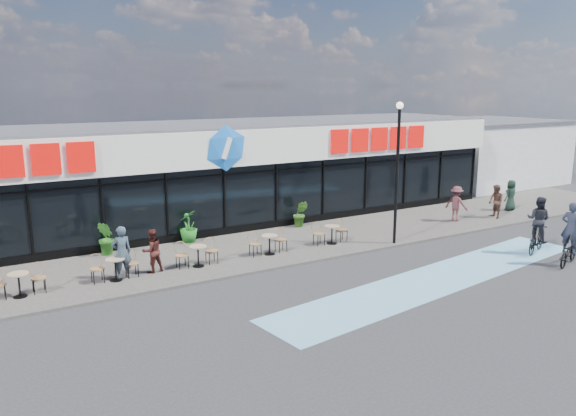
{
  "coord_description": "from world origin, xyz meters",
  "views": [
    {
      "loc": [
        -9.45,
        -14.23,
        6.29
      ],
      "look_at": [
        1.04,
        3.5,
        1.79
      ],
      "focal_mm": 35.0,
      "sensor_mm": 36.0,
      "label": 1
    }
  ],
  "objects_px": {
    "potted_plant_mid": "(189,226)",
    "pedestrian_b": "(456,204)",
    "lamp_post": "(397,162)",
    "potted_plant_left": "(107,238)",
    "patron_left": "(122,252)",
    "cyclist_b": "(537,229)",
    "pedestrian_c": "(511,195)",
    "pedestrian_a": "(496,201)",
    "potted_plant_right": "(300,214)",
    "patron_right": "(152,251)",
    "cyclist_a": "(569,244)"
  },
  "relations": [
    {
      "from": "potted_plant_right",
      "to": "pedestrian_a",
      "type": "xyz_separation_m",
      "value": [
        8.92,
        -3.3,
        0.21
      ]
    },
    {
      "from": "pedestrian_a",
      "to": "cyclist_b",
      "type": "xyz_separation_m",
      "value": [
        -3.11,
        -4.48,
        0.04
      ]
    },
    {
      "from": "lamp_post",
      "to": "patron_right",
      "type": "relative_size",
      "value": 3.73
    },
    {
      "from": "patron_right",
      "to": "pedestrian_b",
      "type": "relative_size",
      "value": 0.92
    },
    {
      "from": "potted_plant_left",
      "to": "pedestrian_c",
      "type": "height_order",
      "value": "pedestrian_c"
    },
    {
      "from": "patron_left",
      "to": "potted_plant_mid",
      "type": "bearing_deg",
      "value": -140.53
    },
    {
      "from": "pedestrian_a",
      "to": "cyclist_b",
      "type": "height_order",
      "value": "cyclist_b"
    },
    {
      "from": "potted_plant_left",
      "to": "pedestrian_a",
      "type": "height_order",
      "value": "pedestrian_a"
    },
    {
      "from": "pedestrian_b",
      "to": "cyclist_b",
      "type": "height_order",
      "value": "cyclist_b"
    },
    {
      "from": "lamp_post",
      "to": "cyclist_a",
      "type": "xyz_separation_m",
      "value": [
        3.69,
        -5.09,
        -2.61
      ]
    },
    {
      "from": "potted_plant_mid",
      "to": "cyclist_a",
      "type": "relative_size",
      "value": 0.56
    },
    {
      "from": "patron_left",
      "to": "pedestrian_c",
      "type": "relative_size",
      "value": 1.13
    },
    {
      "from": "potted_plant_left",
      "to": "pedestrian_b",
      "type": "height_order",
      "value": "pedestrian_b"
    },
    {
      "from": "lamp_post",
      "to": "patron_left",
      "type": "height_order",
      "value": "lamp_post"
    },
    {
      "from": "cyclist_b",
      "to": "pedestrian_c",
      "type": "bearing_deg",
      "value": 45.48
    },
    {
      "from": "patron_left",
      "to": "potted_plant_left",
      "type": "bearing_deg",
      "value": -95.64
    },
    {
      "from": "lamp_post",
      "to": "potted_plant_right",
      "type": "bearing_deg",
      "value": 113.5
    },
    {
      "from": "lamp_post",
      "to": "potted_plant_mid",
      "type": "xyz_separation_m",
      "value": [
        -7.04,
        4.38,
        -2.65
      ]
    },
    {
      "from": "potted_plant_left",
      "to": "cyclist_a",
      "type": "relative_size",
      "value": 0.56
    },
    {
      "from": "lamp_post",
      "to": "pedestrian_c",
      "type": "height_order",
      "value": "lamp_post"
    },
    {
      "from": "pedestrian_b",
      "to": "cyclist_b",
      "type": "xyz_separation_m",
      "value": [
        -1.04,
        -5.03,
        0.02
      ]
    },
    {
      "from": "potted_plant_mid",
      "to": "patron_right",
      "type": "relative_size",
      "value": 0.86
    },
    {
      "from": "cyclist_a",
      "to": "pedestrian_c",
      "type": "bearing_deg",
      "value": 51.14
    },
    {
      "from": "patron_right",
      "to": "pedestrian_c",
      "type": "xyz_separation_m",
      "value": [
        18.58,
        0.24,
        0.03
      ]
    },
    {
      "from": "lamp_post",
      "to": "pedestrian_c",
      "type": "bearing_deg",
      "value": 10.33
    },
    {
      "from": "lamp_post",
      "to": "pedestrian_b",
      "type": "bearing_deg",
      "value": 16.25
    },
    {
      "from": "pedestrian_a",
      "to": "lamp_post",
      "type": "bearing_deg",
      "value": -68.91
    },
    {
      "from": "potted_plant_mid",
      "to": "patron_left",
      "type": "distance_m",
      "value": 4.62
    },
    {
      "from": "pedestrian_a",
      "to": "cyclist_b",
      "type": "distance_m",
      "value": 5.46
    },
    {
      "from": "pedestrian_b",
      "to": "potted_plant_mid",
      "type": "bearing_deg",
      "value": 57.07
    },
    {
      "from": "potted_plant_mid",
      "to": "pedestrian_c",
      "type": "xyz_separation_m",
      "value": [
        16.16,
        -2.71,
        0.13
      ]
    },
    {
      "from": "potted_plant_left",
      "to": "cyclist_b",
      "type": "bearing_deg",
      "value": -28.56
    },
    {
      "from": "patron_right",
      "to": "pedestrian_b",
      "type": "height_order",
      "value": "pedestrian_b"
    },
    {
      "from": "lamp_post",
      "to": "potted_plant_right",
      "type": "relative_size",
      "value": 4.72
    },
    {
      "from": "pedestrian_c",
      "to": "cyclist_a",
      "type": "relative_size",
      "value": 0.68
    },
    {
      "from": "pedestrian_a",
      "to": "pedestrian_b",
      "type": "height_order",
      "value": "pedestrian_b"
    },
    {
      "from": "potted_plant_right",
      "to": "patron_left",
      "type": "relative_size",
      "value": 0.67
    },
    {
      "from": "potted_plant_left",
      "to": "pedestrian_c",
      "type": "xyz_separation_m",
      "value": [
        19.43,
        -2.55,
        0.13
      ]
    },
    {
      "from": "potted_plant_right",
      "to": "pedestrian_c",
      "type": "distance_m",
      "value": 11.25
    },
    {
      "from": "potted_plant_left",
      "to": "potted_plant_mid",
      "type": "height_order",
      "value": "potted_plant_left"
    },
    {
      "from": "pedestrian_b",
      "to": "pedestrian_c",
      "type": "distance_m",
      "value": 4.11
    },
    {
      "from": "pedestrian_b",
      "to": "potted_plant_right",
      "type": "bearing_deg",
      "value": 48.83
    },
    {
      "from": "potted_plant_left",
      "to": "potted_plant_right",
      "type": "distance_m",
      "value": 8.48
    },
    {
      "from": "patron_left",
      "to": "pedestrian_a",
      "type": "relative_size",
      "value": 1.1
    },
    {
      "from": "potted_plant_mid",
      "to": "pedestrian_b",
      "type": "xyz_separation_m",
      "value": [
        12.06,
        -2.91,
        0.18
      ]
    },
    {
      "from": "cyclist_b",
      "to": "potted_plant_right",
      "type": "bearing_deg",
      "value": 126.76
    },
    {
      "from": "lamp_post",
      "to": "potted_plant_left",
      "type": "bearing_deg",
      "value": 157.79
    },
    {
      "from": "cyclist_b",
      "to": "lamp_post",
      "type": "bearing_deg",
      "value": 138.12
    },
    {
      "from": "patron_left",
      "to": "lamp_post",
      "type": "bearing_deg",
      "value": 170.78
    },
    {
      "from": "pedestrian_a",
      "to": "potted_plant_mid",
      "type": "bearing_deg",
      "value": -90.01
    }
  ]
}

